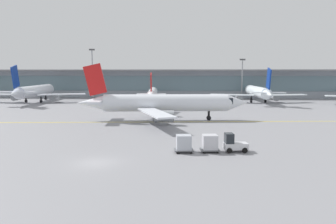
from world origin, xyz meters
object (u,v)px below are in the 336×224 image
at_px(cargo_dolly_lead, 210,143).
at_px(apron_light_mast_2, 242,77).
at_px(gate_airplane_1, 35,91).
at_px(gate_airplane_3, 257,92).
at_px(taxiing_regional_jet, 164,103).
at_px(cargo_dolly_trailing, 184,143).
at_px(baggage_tug, 234,144).
at_px(apron_light_mast_1, 92,72).
at_px(gate_airplane_2, 152,93).

distance_m(cargo_dolly_lead, apron_light_mast_2, 74.57).
relative_size(gate_airplane_1, cargo_dolly_lead, 14.13).
relative_size(gate_airplane_3, cargo_dolly_lead, 13.25).
height_order(gate_airplane_1, taxiing_regional_jet, gate_airplane_1).
distance_m(gate_airplane_3, cargo_dolly_trailing, 65.72).
height_order(gate_airplane_1, cargo_dolly_trailing, gate_airplane_1).
bearing_deg(cargo_dolly_lead, cargo_dolly_trailing, 180.00).
distance_m(taxiing_regional_jet, cargo_dolly_trailing, 24.73).
bearing_deg(cargo_dolly_trailing, gate_airplane_1, 120.62).
height_order(gate_airplane_1, cargo_dolly_lead, gate_airplane_1).
relative_size(cargo_dolly_trailing, apron_light_mast_2, 0.17).
bearing_deg(baggage_tug, apron_light_mast_1, 110.71).
xyz_separation_m(baggage_tug, apron_light_mast_2, (11.95, 72.56, 6.28)).
distance_m(taxiing_regional_jet, apron_light_mast_2, 53.61).
bearing_deg(taxiing_regional_jet, apron_light_mast_2, 60.88).
relative_size(taxiing_regional_jet, cargo_dolly_lead, 13.86).
bearing_deg(gate_airplane_2, cargo_dolly_trailing, -174.94).
relative_size(gate_airplane_1, apron_light_mast_2, 2.47).
relative_size(taxiing_regional_jet, apron_light_mast_1, 1.94).
relative_size(gate_airplane_1, apron_light_mast_1, 1.98).
distance_m(gate_airplane_2, taxiing_regional_jet, 37.00).
height_order(gate_airplane_1, gate_airplane_2, gate_airplane_1).
bearing_deg(apron_light_mast_1, gate_airplane_3, -10.00).
xyz_separation_m(gate_airplane_1, taxiing_regional_jet, (40.32, -34.18, -0.06)).
relative_size(baggage_tug, apron_light_mast_1, 0.17).
bearing_deg(gate_airplane_2, gate_airplane_3, -91.38).
xyz_separation_m(cargo_dolly_trailing, apron_light_mast_2, (17.51, 73.20, 6.12)).
distance_m(gate_airplane_2, baggage_tug, 62.20).
relative_size(gate_airplane_1, gate_airplane_3, 1.07).
relative_size(gate_airplane_1, cargo_dolly_trailing, 14.13).
xyz_separation_m(cargo_dolly_lead, apron_light_mast_2, (14.62, 72.87, 6.12)).
bearing_deg(taxiing_regional_jet, gate_airplane_2, 94.24).
bearing_deg(gate_airplane_1, gate_airplane_2, -90.60).
distance_m(baggage_tug, apron_light_mast_1, 80.15).
xyz_separation_m(gate_airplane_3, cargo_dolly_trailing, (-20.38, -62.45, -1.94)).
height_order(taxiing_regional_jet, baggage_tug, taxiing_regional_jet).
bearing_deg(cargo_dolly_trailing, gate_airplane_3, 65.33).
distance_m(gate_airplane_3, apron_light_mast_2, 11.90).
xyz_separation_m(gate_airplane_2, cargo_dolly_lead, (13.11, -60.45, -1.54)).
bearing_deg(cargo_dolly_lead, gate_airplane_3, 67.68).
bearing_deg(gate_airplane_3, taxiing_regional_jet, 145.57).
xyz_separation_m(gate_airplane_3, apron_light_mast_2, (-2.87, 10.76, 4.19)).
xyz_separation_m(baggage_tug, apron_light_mast_1, (-36.59, 70.87, 7.92)).
bearing_deg(taxiing_regional_jet, baggage_tug, -73.13).
distance_m(gate_airplane_1, apron_light_mast_1, 19.51).
bearing_deg(taxiing_regional_jet, apron_light_mast_1, 114.42).
relative_size(gate_airplane_1, taxiing_regional_jet, 1.02).
bearing_deg(apron_light_mast_1, apron_light_mast_2, 1.99).
xyz_separation_m(cargo_dolly_lead, cargo_dolly_trailing, (-2.89, -0.33, 0.00)).
bearing_deg(cargo_dolly_lead, gate_airplane_1, 122.53).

